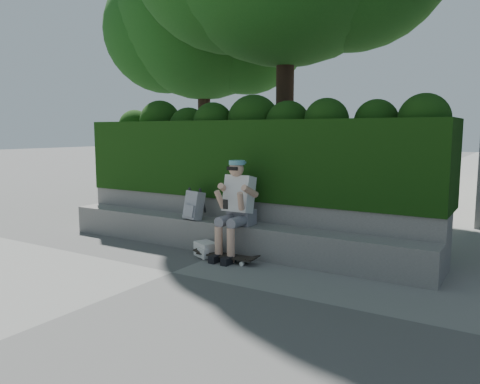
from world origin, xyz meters
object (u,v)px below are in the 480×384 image
Objects in this scene: backpack_ground at (206,249)px; person at (237,205)px; backpack_plaid at (194,205)px; skateboard at (226,256)px.

person is at bearing 51.76° from backpack_ground.
person is 4.29× the size of backpack_ground.
backpack_plaid is (-0.82, 0.08, -0.09)m from person.
person reaches higher than skateboard.
person is at bearing 10.04° from backpack_plaid.
person is 0.73m from skateboard.
backpack_plaid reaches higher than backpack_ground.
person reaches higher than backpack_ground.
skateboard is at bearing 13.27° from backpack_ground.
backpack_plaid is at bearing 169.17° from backpack_ground.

